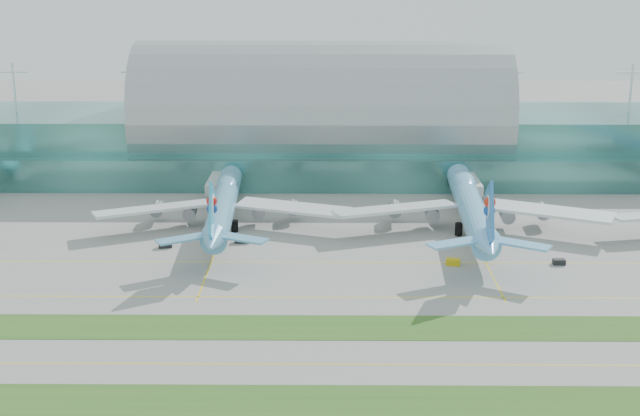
{
  "coord_description": "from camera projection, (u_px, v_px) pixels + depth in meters",
  "views": [
    {
      "loc": [
        1.75,
        -157.86,
        70.22
      ],
      "look_at": [
        0.0,
        55.0,
        9.0
      ],
      "focal_mm": 50.0,
      "sensor_mm": 36.0,
      "label": 1
    }
  ],
  "objects": [
    {
      "name": "taxiline_b",
      "position": [
        317.0,
        364.0,
        157.67
      ],
      "size": [
        420.0,
        0.35,
        0.01
      ],
      "primitive_type": "cube",
      "color": "yellow",
      "rests_on": "ground"
    },
    {
      "name": "grass_strip_near",
      "position": [
        316.0,
        402.0,
        144.21
      ],
      "size": [
        420.0,
        12.0,
        0.08
      ],
      "primitive_type": "cube",
      "color": "#2D591E",
      "rests_on": "ground"
    },
    {
      "name": "airliner_b",
      "position": [
        224.0,
        203.0,
        235.02
      ],
      "size": [
        67.69,
        76.83,
        21.15
      ],
      "rotation": [
        0.0,
        0.0,
        0.04
      ],
      "color": "#5A9FC7",
      "rests_on": "ground"
    },
    {
      "name": "gse_d",
      "position": [
        243.0,
        240.0,
        223.62
      ],
      "size": [
        4.24,
        2.3,
        1.57
      ],
      "primitive_type": "cube",
      "rotation": [
        0.0,
        0.0,
        0.13
      ],
      "color": "black",
      "rests_on": "ground"
    },
    {
      "name": "ground",
      "position": [
        318.0,
        332.0,
        171.13
      ],
      "size": [
        700.0,
        700.0,
        0.0
      ],
      "primitive_type": "plane",
      "color": "gray",
      "rests_on": "ground"
    },
    {
      "name": "grass_strip_far",
      "position": [
        318.0,
        327.0,
        173.04
      ],
      "size": [
        420.0,
        12.0,
        0.08
      ],
      "primitive_type": "cube",
      "color": "#2D591E",
      "rests_on": "ground"
    },
    {
      "name": "gse_e",
      "position": [
        453.0,
        262.0,
        207.6
      ],
      "size": [
        3.6,
        2.64,
        1.51
      ],
      "primitive_type": "cube",
      "rotation": [
        0.0,
        0.0,
        -0.23
      ],
      "color": "#C3A30B",
      "rests_on": "ground"
    },
    {
      "name": "gse_f",
      "position": [
        559.0,
        262.0,
        207.96
      ],
      "size": [
        2.89,
        1.82,
        1.3
      ],
      "primitive_type": "cube",
      "rotation": [
        0.0,
        0.0,
        0.03
      ],
      "color": "black",
      "rests_on": "ground"
    },
    {
      "name": "gse_c",
      "position": [
        165.0,
        244.0,
        219.91
      ],
      "size": [
        3.57,
        2.6,
        1.53
      ],
      "primitive_type": "cube",
      "rotation": [
        0.0,
        0.0,
        0.26
      ],
      "color": "black",
      "rests_on": "ground"
    },
    {
      "name": "taxiline_c",
      "position": [
        319.0,
        297.0,
        188.43
      ],
      "size": [
        420.0,
        0.35,
        0.01
      ],
      "primitive_type": "cube",
      "color": "yellow",
      "rests_on": "ground"
    },
    {
      "name": "terminal",
      "position": [
        322.0,
        130.0,
        290.97
      ],
      "size": [
        340.0,
        69.1,
        36.0
      ],
      "color": "#3D7A75",
      "rests_on": "ground"
    },
    {
      "name": "airliner_c",
      "position": [
        470.0,
        204.0,
        232.13
      ],
      "size": [
        72.45,
        82.29,
        22.65
      ],
      "rotation": [
        0.0,
        0.0,
        -0.05
      ],
      "color": "#69B4E7",
      "rests_on": "ground"
    },
    {
      "name": "taxiline_d",
      "position": [
        319.0,
        262.0,
        209.57
      ],
      "size": [
        420.0,
        0.35,
        0.01
      ],
      "primitive_type": "cube",
      "color": "yellow",
      "rests_on": "ground"
    }
  ]
}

